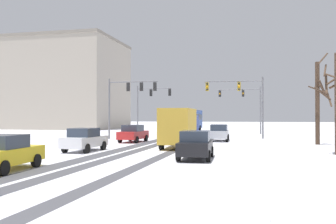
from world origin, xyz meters
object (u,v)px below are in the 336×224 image
Objects in this scene: traffic_signal_near_left at (128,94)px; car_white_third at (85,140)px; bare_tree_sidewalk_far at (318,102)px; traffic_signal_far_right at (245,100)px; bare_tree_sidewalk_mid at (336,99)px; car_yellow_cab_fifth at (4,153)px; bus_oncoming at (188,119)px; car_black_fourth at (196,145)px; traffic_signal_far_left at (149,100)px; car_silver_lead at (219,133)px; office_building_far_left_block at (65,85)px; box_truck_delivery at (180,126)px; traffic_signal_near_right at (242,95)px; car_red_second at (133,133)px.

traffic_signal_near_left is 14.27m from car_white_third.
bare_tree_sidewalk_far is (18.44, -3.56, -1.08)m from traffic_signal_near_left.
traffic_signal_far_right is 18.75m from bare_tree_sidewalk_far.
car_white_third is 0.62× the size of bare_tree_sidewalk_mid.
car_yellow_cab_fifth is 41.53m from bus_oncoming.
traffic_signal_far_right is 10.23m from bus_oncoming.
traffic_signal_far_left is at bearing 111.38° from car_black_fourth.
traffic_signal_near_left is at bearing 174.48° from car_silver_lead.
box_truck_delivery is at bearing -50.94° from office_building_far_left_block.
car_yellow_cab_fifth is at bearing -110.63° from box_truck_delivery.
car_black_fourth is at bearing -96.47° from traffic_signal_near_right.
bus_oncoming is at bearing 108.32° from car_silver_lead.
office_building_far_left_block reaches higher than car_black_fourth.
traffic_signal_far_left is 23.91m from car_white_third.
office_building_far_left_block is (-25.64, 52.12, 7.84)m from car_yellow_cab_fifth.
box_truck_delivery is 1.05× the size of bare_tree_sidewalk_far.
car_white_third is at bearing -110.64° from traffic_signal_far_right.
traffic_signal_far_left is 15.39m from car_silver_lead.
car_black_fourth is at bearing -94.07° from traffic_signal_far_right.
traffic_signal_far_right is 38.33m from car_yellow_cab_fifth.
traffic_signal_far_right is 30.78m from car_black_fourth.
traffic_signal_far_left and traffic_signal_far_right have the same top height.
bus_oncoming is (1.27, 22.91, 1.18)m from car_red_second.
bare_tree_sidewalk_mid is at bearing -53.11° from car_silver_lead.
car_white_third is at bearing -83.49° from traffic_signal_near_left.
traffic_signal_near_right is at bearing 67.13° from box_truck_delivery.
car_yellow_cab_fifth is 0.38× the size of bus_oncoming.
traffic_signal_far_left is 33.06m from car_yellow_cab_fifth.
car_silver_lead is at bearing 73.40° from box_truck_delivery.
bus_oncoming is 34.20m from bare_tree_sidewalk_mid.
box_truck_delivery is 1.12× the size of bare_tree_sidewalk_mid.
car_silver_lead is at bearing -5.52° from traffic_signal_near_left.
car_yellow_cab_fifth is at bearing -146.15° from bare_tree_sidewalk_mid.
bare_tree_sidewalk_mid is at bearing -76.74° from traffic_signal_far_right.
car_yellow_cab_fifth is at bearing -109.20° from car_silver_lead.
traffic_signal_far_left is 14.80m from traffic_signal_near_right.
bus_oncoming is at bearing 151.90° from traffic_signal_far_right.
car_black_fourth is 0.59× the size of bare_tree_sidewalk_far.
box_truck_delivery is at bearing -40.17° from car_red_second.
traffic_signal_far_right is at bearing 78.67° from box_truck_delivery.
car_black_fourth is 57.14m from office_building_far_left_block.
traffic_signal_far_left reaches higher than car_black_fourth.
traffic_signal_far_left is at bearing 133.44° from car_silver_lead.
car_red_second is at bearing -177.63° from bare_tree_sidewalk_far.
car_white_third is at bearing -122.83° from car_silver_lead.
traffic_signal_far_right reaches higher than car_silver_lead.
office_building_far_left_block is at bearing 126.07° from car_black_fourth.
car_red_second is 22.97m from bus_oncoming.
car_silver_lead is 0.37× the size of bus_oncoming.
bare_tree_sidewalk_mid is at bearing -33.75° from traffic_signal_near_left.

